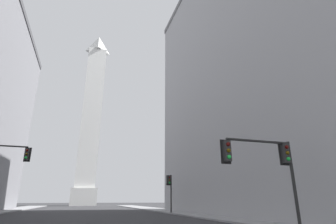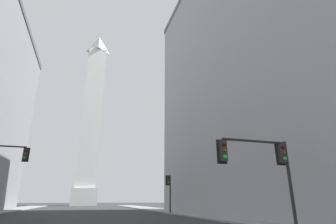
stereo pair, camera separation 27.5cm
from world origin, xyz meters
TOP-DOWN VIEW (x-y plane):
  - sidewalk_right at (12.78, 33.05)m, footprint 5.00×110.17m
  - building_right at (25.71, 23.30)m, footprint 25.59×40.27m
  - obelisk at (0.00, 91.81)m, footprint 8.16×8.16m
  - traffic_light_near_right at (8.90, 9.79)m, footprint 4.55×0.51m
  - traffic_light_mid_right at (10.40, 32.04)m, footprint 0.79×0.52m

SIDE VIEW (x-z plane):
  - sidewalk_right at x=12.78m, z-range 0.00..0.15m
  - traffic_light_mid_right at x=10.40m, z-range 0.79..5.73m
  - traffic_light_near_right at x=8.90m, z-range 1.27..6.19m
  - building_right at x=25.71m, z-range 0.01..36.53m
  - obelisk at x=0.00m, z-range -1.34..62.62m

